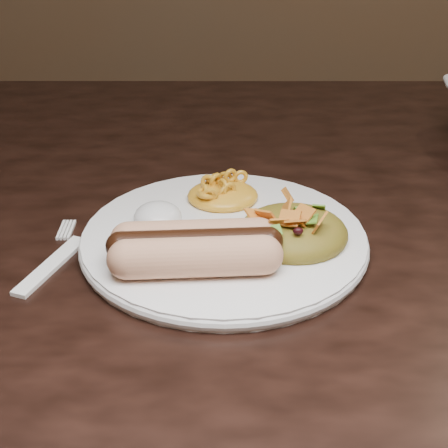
{
  "coord_description": "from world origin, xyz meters",
  "views": [
    {
      "loc": [
        -0.07,
        -0.61,
        1.08
      ],
      "look_at": [
        -0.07,
        -0.06,
        0.77
      ],
      "focal_mm": 55.0,
      "sensor_mm": 36.0,
      "label": 1
    }
  ],
  "objects": [
    {
      "name": "mac_and_cheese",
      "position": [
        -0.07,
        0.01,
        0.78
      ],
      "size": [
        0.09,
        0.08,
        0.03
      ],
      "primitive_type": "ellipsoid",
      "rotation": [
        0.0,
        0.0,
        -0.32
      ],
      "color": "gold",
      "rests_on": "plate"
    },
    {
      "name": "table",
      "position": [
        0.0,
        0.0,
        0.66
      ],
      "size": [
        1.6,
        0.9,
        0.75
      ],
      "color": "black",
      "rests_on": "floor"
    },
    {
      "name": "sour_cream",
      "position": [
        -0.13,
        -0.04,
        0.78
      ],
      "size": [
        0.05,
        0.05,
        0.03
      ],
      "primitive_type": "ellipsoid",
      "rotation": [
        0.0,
        0.0,
        -0.06
      ],
      "color": "white",
      "rests_on": "plate"
    },
    {
      "name": "taco_salad",
      "position": [
        -0.01,
        -0.07,
        0.78
      ],
      "size": [
        0.1,
        0.1,
        0.04
      ],
      "rotation": [
        0.0,
        0.0,
        0.28
      ],
      "color": "#9F531F",
      "rests_on": "plate"
    },
    {
      "name": "hotdog",
      "position": [
        -0.09,
        -0.11,
        0.78
      ],
      "size": [
        0.13,
        0.07,
        0.03
      ],
      "rotation": [
        0.0,
        0.0,
        0.07
      ],
      "color": "tan",
      "rests_on": "plate"
    },
    {
      "name": "fork",
      "position": [
        -0.22,
        -0.1,
        0.75
      ],
      "size": [
        0.07,
        0.14,
        0.0
      ],
      "primitive_type": "cube",
      "rotation": [
        0.0,
        0.0,
        -0.36
      ],
      "color": "white",
      "rests_on": "table"
    },
    {
      "name": "plate",
      "position": [
        -0.07,
        -0.06,
        0.76
      ],
      "size": [
        0.31,
        0.31,
        0.01
      ],
      "primitive_type": "cylinder",
      "rotation": [
        0.0,
        0.0,
        -0.2
      ],
      "color": "white",
      "rests_on": "table"
    }
  ]
}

